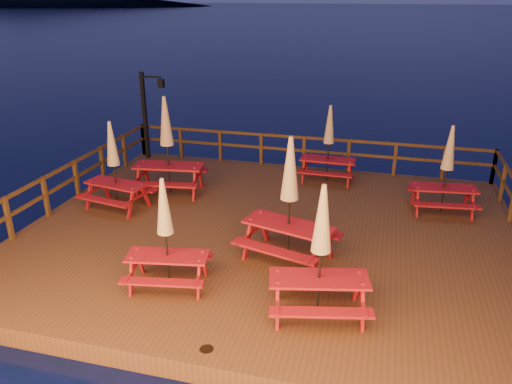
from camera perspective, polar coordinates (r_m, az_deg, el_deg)
ground at (r=12.63m, az=1.61°, el=-5.97°), size 500.00×500.00×0.00m
deck at (r=12.54m, az=1.62°, el=-5.16°), size 12.00×10.00×0.40m
deck_piles at (r=12.77m, az=1.60°, el=-7.16°), size 11.44×9.44×1.40m
railing at (r=13.74m, az=3.37°, el=1.71°), size 11.80×9.75×1.10m
lamp_post at (r=17.72m, az=-12.20°, el=9.38°), size 0.85×0.18×3.00m
picnic_table_0 at (r=13.89m, az=20.99°, el=2.54°), size 1.82×1.56×2.38m
picnic_table_1 at (r=8.83m, az=7.41°, el=-6.59°), size 2.07×1.83×2.55m
picnic_table_2 at (r=13.76m, az=-15.94°, el=3.07°), size 1.92×1.67×2.42m
picnic_table_3 at (r=9.82m, az=-10.29°, el=-4.53°), size 1.82×1.58×2.30m
picnic_table_4 at (r=14.46m, az=-10.12°, el=5.40°), size 2.19×1.89×2.84m
picnic_table_5 at (r=15.41m, az=8.31°, el=5.63°), size 1.68×1.38×2.38m
picnic_table_6 at (r=10.57m, az=3.84°, el=-0.68°), size 2.32×2.07×2.80m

